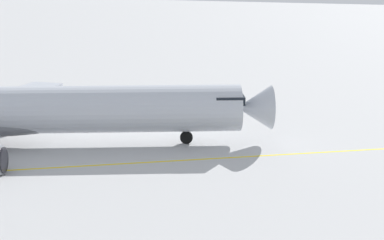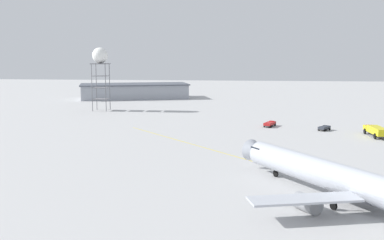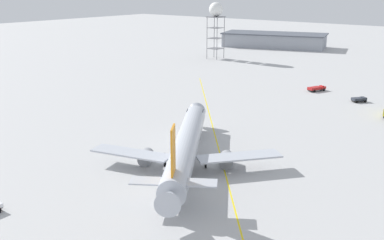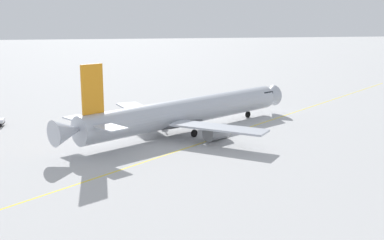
% 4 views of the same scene
% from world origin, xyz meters
% --- Properties ---
extents(ground_plane, '(600.00, 600.00, 0.00)m').
position_xyz_m(ground_plane, '(0.00, 0.00, 0.00)').
color(ground_plane, '#B2B2B2').
extents(airliner_main, '(39.31, 28.58, 11.65)m').
position_xyz_m(airliner_main, '(-3.52, -1.43, 2.96)').
color(airliner_main, '#B2B7C1').
rests_on(airliner_main, ground_plane).
extents(baggage_truck_truck, '(3.95, 3.66, 1.22)m').
position_xyz_m(baggage_truck_truck, '(-64.72, 6.28, 0.71)').
color(baggage_truck_truck, '#232326').
rests_on(baggage_truck_truck, ground_plane).
extents(ops_pickup_truck, '(5.81, 3.79, 1.41)m').
position_xyz_m(ops_pickup_truck, '(-69.93, -7.68, 0.81)').
color(ops_pickup_truck, '#232326').
rests_on(ops_pickup_truck, ground_plane).
extents(radar_tower, '(5.78, 5.78, 22.43)m').
position_xyz_m(radar_tower, '(-101.24, -65.67, 18.55)').
color(radar_tower, slate).
rests_on(radar_tower, ground_plane).
extents(terminal_shed, '(33.14, 52.26, 6.71)m').
position_xyz_m(terminal_shed, '(-148.57, -64.73, 3.37)').
color(terminal_shed, '#999EA8').
rests_on(terminal_shed, ground_plane).
extents(taxiway_centreline, '(110.11, 94.28, 0.01)m').
position_xyz_m(taxiway_centreline, '(-9.21, 1.85, 0.00)').
color(taxiway_centreline, yellow).
rests_on(taxiway_centreline, ground_plane).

